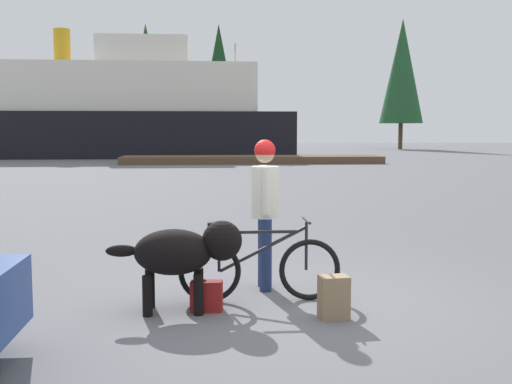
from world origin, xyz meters
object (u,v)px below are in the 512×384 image
Objects in this scene: backpack at (334,297)px; sailboat_moored at (235,150)px; handbag_pannier at (207,296)px; dog at (184,252)px; bicycle at (258,268)px; person_cyclist at (265,199)px; ferry_boat at (110,113)px.

backpack is 35.42m from sailboat_moored.
backpack reaches higher than handbag_pannier.
handbag_pannier is at bearing -2.92° from dog.
bicycle is at bearing 135.19° from backpack.
handbag_pannier is (-0.68, -0.83, -0.89)m from person_cyclist.
bicycle is 5.46× the size of handbag_pannier.
bicycle reaches higher than backpack.
handbag_pannier is (-1.24, 0.37, -0.06)m from backpack.
dog is at bearing 165.45° from backpack.
sailboat_moored is (1.38, 34.21, -0.55)m from person_cyclist.
person_cyclist is 0.07× the size of ferry_boat.
handbag_pannier is (-0.56, -0.31, -0.22)m from bicycle.
dog reaches higher than backpack.
bicycle is 0.07× the size of ferry_boat.
bicycle is at bearing -92.47° from sailboat_moored.
backpack is 0.06× the size of sailboat_moored.
sailboat_moored is at bearing 86.64° from handbag_pannier.
ferry_boat is (-6.43, 37.28, 2.87)m from handbag_pannier.
sailboat_moored reaches higher than bicycle.
dog is (-0.90, -0.82, -0.43)m from person_cyclist.
backpack is 38.53m from ferry_boat.
dog reaches higher than handbag_pannier.
bicycle is 0.67m from handbag_pannier.
sailboat_moored reaches higher than backpack.
person_cyclist is at bearing 42.30° from dog.
bicycle is 0.97m from backpack.
bicycle is at bearing -79.29° from ferry_boat.
handbag_pannier is at bearing 163.46° from backpack.
ferry_boat reaches higher than backpack.
ferry_boat reaches higher than dog.
dog is 0.18× the size of sailboat_moored.
dog is 35.10m from sailboat_moored.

